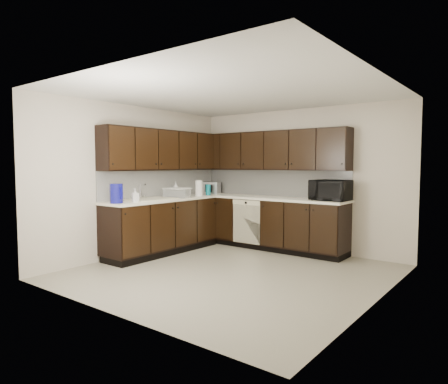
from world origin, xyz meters
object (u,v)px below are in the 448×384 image
object	(u,v)px
sink	(149,203)
microwave	(330,190)
toaster_oven	(210,188)
storage_bin	(177,193)
blue_pitcher	(116,193)

from	to	relation	value
sink	microwave	bearing A→B (deg)	34.74
microwave	toaster_oven	bearing A→B (deg)	-178.16
sink	toaster_oven	bearing A→B (deg)	92.36
sink	storage_bin	bearing A→B (deg)	85.01
microwave	blue_pitcher	distance (m)	3.36
microwave	sink	bearing A→B (deg)	-143.72
sink	storage_bin	distance (m)	0.63
storage_bin	blue_pitcher	size ratio (longest dim) A/B	1.39
sink	blue_pitcher	bearing A→B (deg)	-85.70
blue_pitcher	toaster_oven	bearing A→B (deg)	111.83
toaster_oven	blue_pitcher	distance (m)	2.36
toaster_oven	storage_bin	world-z (taller)	toaster_oven
sink	blue_pitcher	xyz separation A→B (m)	(0.05, -0.69, 0.21)
storage_bin	blue_pitcher	world-z (taller)	blue_pitcher
toaster_oven	sink	bearing A→B (deg)	-108.86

